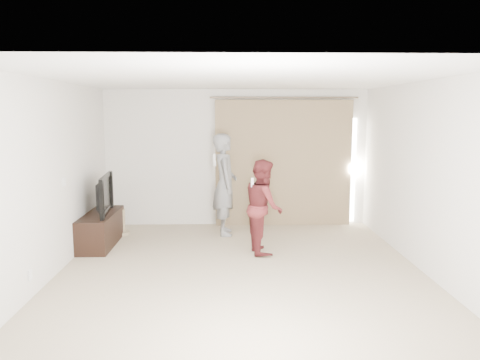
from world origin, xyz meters
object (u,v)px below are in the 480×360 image
at_px(tv, 99,194).
at_px(person_man, 225,184).
at_px(person_woman, 263,206).
at_px(tv_console, 101,229).

distance_m(tv, person_man, 2.14).
distance_m(person_man, person_woman, 1.27).
bearing_deg(person_woman, person_man, 118.57).
bearing_deg(tv, person_man, -78.60).
relative_size(tv, person_man, 0.61).
relative_size(tv, person_woman, 0.76).
height_order(tv_console, person_man, person_man).
bearing_deg(person_man, tv, -162.98).
distance_m(tv, person_woman, 2.69).
bearing_deg(tv_console, person_man, 17.02).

